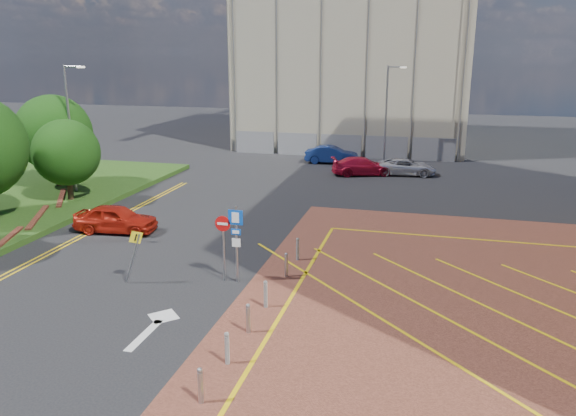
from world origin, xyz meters
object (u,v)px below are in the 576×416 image
at_px(tree_c, 66,153).
at_px(car_red_back, 363,166).
at_px(lamp_back, 387,111).
at_px(car_blue_back, 332,155).
at_px(sign_cluster, 231,236).
at_px(car_silver_back, 406,167).
at_px(car_red_left, 116,219).
at_px(warning_sign, 134,251).
at_px(lamp_left_far, 71,124).
at_px(tree_d, 54,133).

bearing_deg(tree_c, car_red_back, 38.32).
distance_m(lamp_back, car_blue_back, 5.77).
relative_size(lamp_back, sign_cluster, 2.50).
xyz_separation_m(tree_c, lamp_back, (17.58, 18.00, 1.17)).
bearing_deg(car_silver_back, car_red_back, 99.74).
height_order(lamp_back, car_red_left, lamp_back).
height_order(car_red_back, car_silver_back, car_red_back).
height_order(warning_sign, car_blue_back, warning_sign).
bearing_deg(car_red_back, lamp_left_far, 103.04).
relative_size(tree_c, lamp_back, 0.61).
bearing_deg(tree_c, lamp_left_far, 114.71).
distance_m(tree_c, car_silver_back, 24.03).
distance_m(lamp_left_far, car_red_left, 9.99).
relative_size(lamp_left_far, car_blue_back, 1.82).
bearing_deg(lamp_back, sign_cluster, -97.97).
bearing_deg(lamp_back, car_blue_back, -165.51).
height_order(warning_sign, car_red_left, warning_sign).
relative_size(lamp_back, warning_sign, 3.58).
height_order(tree_c, car_red_left, tree_c).
xyz_separation_m(sign_cluster, car_blue_back, (-0.55, 25.90, -1.23)).
xyz_separation_m(warning_sign, car_silver_back, (9.41, 23.99, -0.80)).
relative_size(car_red_back, car_silver_back, 1.04).
bearing_deg(car_red_left, lamp_back, -33.71).
distance_m(lamp_left_far, car_red_back, 20.81).
bearing_deg(warning_sign, sign_cluster, 18.24).
distance_m(car_red_left, car_red_back, 20.27).
bearing_deg(tree_c, tree_d, 135.00).
distance_m(lamp_left_far, warning_sign, 16.79).
relative_size(tree_d, warning_sign, 2.72).
xyz_separation_m(warning_sign, car_red_back, (6.22, 23.14, -0.75)).
xyz_separation_m(lamp_left_far, lamp_back, (18.50, 16.00, -0.30)).
bearing_deg(tree_d, lamp_left_far, -25.68).
height_order(tree_c, car_blue_back, tree_c).
bearing_deg(tree_d, car_red_left, -40.10).
height_order(lamp_left_far, car_red_back, lamp_left_far).
xyz_separation_m(car_blue_back, car_red_back, (3.10, -3.96, -0.05)).
bearing_deg(tree_d, lamp_back, 36.09).
relative_size(lamp_left_far, warning_sign, 3.58).
bearing_deg(lamp_left_far, car_red_back, 32.30).
bearing_deg(car_red_back, tree_c, 109.05).
distance_m(lamp_left_far, car_silver_back, 23.94).
xyz_separation_m(tree_d, lamp_back, (20.58, 15.00, 0.49)).
bearing_deg(lamp_left_far, lamp_back, 40.86).
height_order(lamp_left_far, sign_cluster, lamp_left_far).
height_order(lamp_left_far, warning_sign, lamp_left_far).
height_order(tree_d, sign_cluster, tree_d).
height_order(tree_c, sign_cluster, tree_c).
xyz_separation_m(car_red_back, car_silver_back, (3.19, 0.84, -0.05)).
height_order(lamp_back, car_silver_back, lamp_back).
xyz_separation_m(lamp_back, car_blue_back, (-4.33, -1.12, -3.64)).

